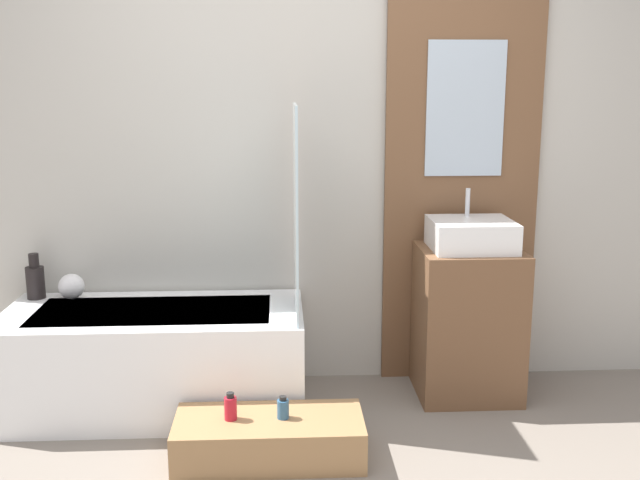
% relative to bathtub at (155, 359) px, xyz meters
% --- Properties ---
extents(wall_tiled_back, '(4.20, 0.06, 2.60)m').
position_rel_bathtub_xyz_m(wall_tiled_back, '(0.79, 0.40, 1.04)').
color(wall_tiled_back, '#B7B2A8').
rests_on(wall_tiled_back, ground_plane).
extents(wall_wood_accent, '(0.83, 0.04, 2.60)m').
position_rel_bathtub_xyz_m(wall_wood_accent, '(1.61, 0.34, 1.05)').
color(wall_wood_accent, brown).
rests_on(wall_wood_accent, ground_plane).
extents(bathtub, '(1.49, 0.69, 0.52)m').
position_rel_bathtub_xyz_m(bathtub, '(0.00, 0.00, 0.00)').
color(bathtub, white).
rests_on(bathtub, ground_plane).
extents(glass_shower_screen, '(0.01, 0.52, 1.01)m').
position_rel_bathtub_xyz_m(glass_shower_screen, '(0.71, -0.06, 0.76)').
color(glass_shower_screen, silver).
rests_on(glass_shower_screen, bathtub).
extents(wooden_step_bench, '(0.83, 0.38, 0.19)m').
position_rel_bathtub_xyz_m(wooden_step_bench, '(0.58, -0.56, -0.17)').
color(wooden_step_bench, '#997047').
rests_on(wooden_step_bench, ground_plane).
extents(vanity_cabinet, '(0.52, 0.46, 0.79)m').
position_rel_bathtub_xyz_m(vanity_cabinet, '(1.61, 0.09, 0.13)').
color(vanity_cabinet, brown).
rests_on(vanity_cabinet, ground_plane).
extents(sink, '(0.41, 0.37, 0.30)m').
position_rel_bathtub_xyz_m(sink, '(1.61, 0.09, 0.60)').
color(sink, white).
rests_on(sink, vanity_cabinet).
extents(vase_tall_dark, '(0.09, 0.09, 0.24)m').
position_rel_bathtub_xyz_m(vase_tall_dark, '(-0.65, 0.25, 0.35)').
color(vase_tall_dark, black).
rests_on(vase_tall_dark, bathtub).
extents(vase_round_light, '(0.13, 0.13, 0.13)m').
position_rel_bathtub_xyz_m(vase_round_light, '(-0.46, 0.23, 0.32)').
color(vase_round_light, white).
rests_on(vase_round_light, bathtub).
extents(bottle_soap_primary, '(0.06, 0.06, 0.12)m').
position_rel_bathtub_xyz_m(bottle_soap_primary, '(0.41, -0.56, -0.02)').
color(bottle_soap_primary, '#B21928').
rests_on(bottle_soap_primary, wooden_step_bench).
extents(bottle_soap_secondary, '(0.05, 0.05, 0.10)m').
position_rel_bathtub_xyz_m(bottle_soap_secondary, '(0.64, -0.56, -0.03)').
color(bottle_soap_secondary, '#2D567A').
rests_on(bottle_soap_secondary, wooden_step_bench).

